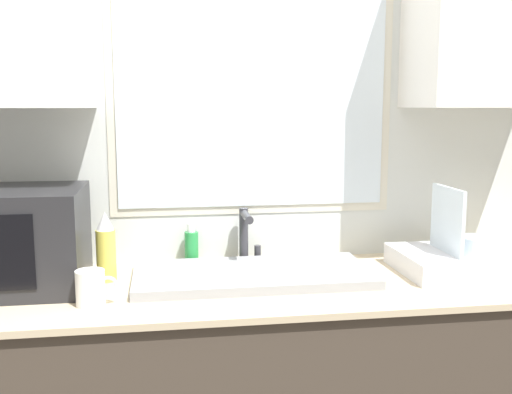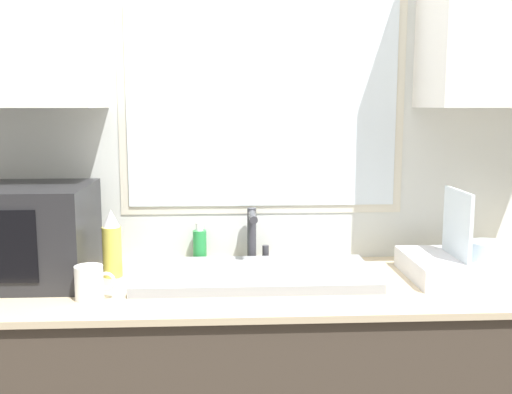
% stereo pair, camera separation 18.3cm
% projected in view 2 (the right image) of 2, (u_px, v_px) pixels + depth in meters
% --- Properties ---
extents(wall_back, '(6.00, 0.38, 2.60)m').
position_uv_depth(wall_back, '(263.00, 127.00, 2.13)').
color(wall_back, silver).
rests_on(wall_back, ground_plane).
extents(sink_basin, '(0.76, 0.37, 0.03)m').
position_uv_depth(sink_basin, '(255.00, 274.00, 1.94)').
color(sink_basin, gray).
rests_on(sink_basin, countertop).
extents(faucet, '(0.08, 0.16, 0.20)m').
position_uv_depth(faucet, '(253.00, 231.00, 2.11)').
color(faucet, '#333338').
rests_on(faucet, countertop).
extents(microwave, '(0.45, 0.37, 0.31)m').
position_uv_depth(microwave, '(19.00, 234.00, 1.90)').
color(microwave, '#232326').
rests_on(microwave, countertop).
extents(dish_rack, '(0.31, 0.33, 0.29)m').
position_uv_depth(dish_rack, '(459.00, 263.00, 1.94)').
color(dish_rack, silver).
rests_on(dish_rack, countertop).
extents(spray_bottle, '(0.06, 0.06, 0.22)m').
position_uv_depth(spray_bottle, '(112.00, 244.00, 1.96)').
color(spray_bottle, '#D8CC4C').
rests_on(spray_bottle, countertop).
extents(soap_bottle, '(0.05, 0.05, 0.15)m').
position_uv_depth(soap_bottle, '(200.00, 245.00, 2.14)').
color(soap_bottle, '#268C3F').
rests_on(soap_bottle, countertop).
extents(mug_near_sink, '(0.12, 0.08, 0.10)m').
position_uv_depth(mug_near_sink, '(90.00, 283.00, 1.72)').
color(mug_near_sink, white).
rests_on(mug_near_sink, countertop).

